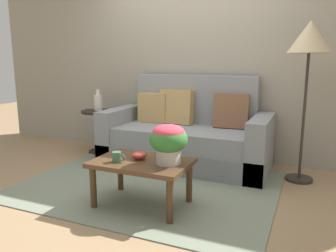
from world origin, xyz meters
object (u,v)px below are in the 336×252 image
Objects in this scene: coffee_table at (142,167)px; side_table at (98,124)px; coffee_mug at (117,157)px; snack_bowl at (139,155)px; potted_plant at (169,140)px; table_vase at (98,102)px; couch at (186,137)px; floor_lamp at (310,44)px.

coffee_table is 1.91m from side_table.
coffee_mug reaches higher than snack_bowl.
coffee_mug is (1.21, -1.43, 0.05)m from side_table.
potted_plant reaches higher than coffee_table.
potted_plant is at bearing -38.55° from side_table.
side_table is 1.76× the size of potted_plant.
table_vase is (-1.38, 1.33, 0.36)m from coffee_table.
side_table is (-1.39, 1.31, 0.06)m from coffee_table.
side_table reaches higher than coffee_mug.
table_vase is (-1.21, 1.45, 0.25)m from coffee_mug.
coffee_table is at bearing -43.46° from side_table.
couch is at bearing 103.88° from potted_plant.
couch reaches higher than side_table.
potted_plant is at bearing 2.09° from coffee_table.
floor_lamp is at bearing 43.44° from coffee_mug.
couch reaches higher than coffee_table.
floor_lamp is 2.74m from table_vase.
potted_plant is at bearing -129.35° from floor_lamp.
floor_lamp is at bearing 50.65° from potted_plant.
snack_bowl reaches higher than coffee_table.
coffee_table is at bearing -35.99° from snack_bowl.
table_vase reaches higher than coffee_mug.
coffee_table is 0.11m from snack_bowl.
coffee_table is 0.50× the size of floor_lamp.
floor_lamp is (1.26, 1.24, 1.09)m from coffee_table.
table_vase is (-1.34, 1.30, 0.26)m from snack_bowl.
snack_bowl is 0.47× the size of table_vase.
snack_bowl is at bearing -43.67° from side_table.
floor_lamp reaches higher than table_vase.
floor_lamp is at bearing -1.59° from side_table.
side_table is at bearing 178.41° from floor_lamp.
floor_lamp is 2.03m from snack_bowl.
coffee_mug is (-0.18, -0.12, 0.11)m from coffee_table.
side_table is 1.86m from snack_bowl.
side_table is at bearing 130.18° from coffee_mug.
floor_lamp is at bearing -3.00° from couch.
side_table is at bearing 136.54° from coffee_table.
snack_bowl is at bearing 47.93° from coffee_mug.
side_table is at bearing 136.33° from snack_bowl.
couch reaches higher than table_vase.
coffee_mug is 0.91× the size of snack_bowl.
snack_bowl is (0.13, 0.15, -0.01)m from coffee_mug.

